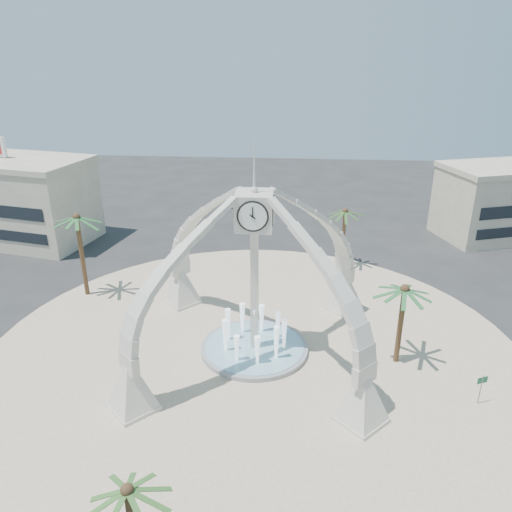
# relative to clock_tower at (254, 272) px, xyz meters

# --- Properties ---
(ground) EXTENTS (140.00, 140.00, 0.00)m
(ground) POSITION_rel_clock_tower_xyz_m (0.00, 0.00, -6.49)
(ground) COLOR #282828
(ground) RESTS_ON ground
(plaza) EXTENTS (40.00, 40.00, 0.06)m
(plaza) POSITION_rel_clock_tower_xyz_m (0.00, 0.00, -6.46)
(plaza) COLOR beige
(plaza) RESTS_ON ground
(clock_tower) EXTENTS (17.94, 17.94, 16.30)m
(clock_tower) POSITION_rel_clock_tower_xyz_m (0.00, 0.00, 0.00)
(clock_tower) COLOR beige
(clock_tower) RESTS_ON ground
(fountain) EXTENTS (8.00, 8.00, 3.62)m
(fountain) POSITION_rel_clock_tower_xyz_m (0.00, 0.00, -6.20)
(fountain) COLOR #969699
(fountain) RESTS_ON ground
(palm_east) EXTENTS (5.25, 5.25, 6.66)m
(palm_east) POSITION_rel_clock_tower_xyz_m (10.36, -0.53, -0.69)
(palm_east) COLOR brown
(palm_east) RESTS_ON ground
(palm_west) EXTENTS (5.63, 5.63, 8.31)m
(palm_west) POSITION_rel_clock_tower_xyz_m (-16.14, 7.97, 0.88)
(palm_west) COLOR brown
(palm_west) RESTS_ON ground
(palm_north) EXTENTS (3.99, 3.99, 6.75)m
(palm_north) POSITION_rel_clock_tower_xyz_m (7.72, 16.26, -0.55)
(palm_north) COLOR brown
(palm_north) RESTS_ON ground
(palm_south) EXTENTS (4.28, 4.28, 5.67)m
(palm_south) POSITION_rel_clock_tower_xyz_m (-3.58, -17.64, -1.53)
(palm_south) COLOR brown
(palm_south) RESTS_ON ground
(street_sign) EXTENTS (0.76, 0.33, 2.21)m
(street_sign) POSITION_rel_clock_tower_xyz_m (14.75, -4.90, -4.91)
(street_sign) COLOR slate
(street_sign) RESTS_ON ground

